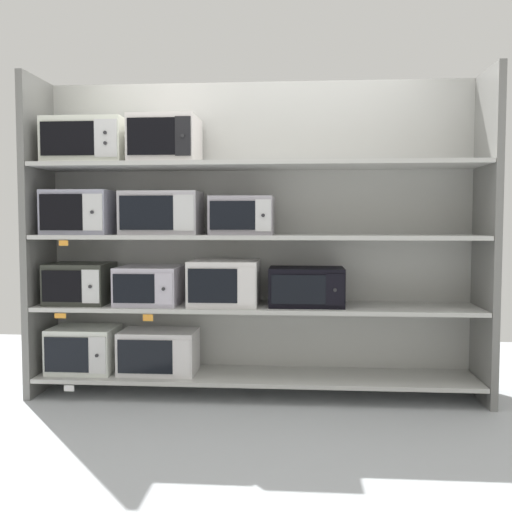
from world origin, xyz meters
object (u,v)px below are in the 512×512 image
object	(u,v)px
microwave_8	(242,216)
microwave_10	(165,141)
microwave_0	(84,349)
microwave_6	(81,213)
microwave_5	(306,287)
microwave_2	(80,283)
microwave_9	(87,142)
microwave_4	(225,283)
microwave_3	(150,285)
microwave_7	(162,213)
microwave_1	(159,352)

from	to	relation	value
microwave_8	microwave_10	xyz separation A→B (m)	(-0.55, -0.00, 0.53)
microwave_0	microwave_6	distance (m)	1.00
microwave_5	microwave_10	world-z (taller)	microwave_10
microwave_2	microwave_9	bearing A→B (deg)	0.08
microwave_0	microwave_8	distance (m)	1.53
microwave_5	microwave_8	size ratio (longest dim) A/B	1.18
microwave_2	microwave_4	xyz separation A→B (m)	(1.06, 0.00, 0.01)
microwave_2	microwave_3	distance (m)	0.52
microwave_4	microwave_6	size ratio (longest dim) A/B	1.03
microwave_0	microwave_7	distance (m)	1.16
microwave_2	microwave_8	xyz separation A→B (m)	(1.19, 0.00, 0.49)
microwave_7	microwave_10	size ratio (longest dim) A/B	1.19
microwave_3	microwave_10	world-z (taller)	microwave_10
microwave_1	microwave_2	distance (m)	0.76
microwave_8	microwave_0	bearing A→B (deg)	-179.99
microwave_1	microwave_10	xyz separation A→B (m)	(0.06, -0.00, 1.52)
microwave_3	microwave_8	xyz separation A→B (m)	(0.67, 0.00, 0.50)
microwave_6	microwave_8	distance (m)	1.17
microwave_7	microwave_9	size ratio (longest dim) A/B	0.96
microwave_7	microwave_9	distance (m)	0.74
microwave_5	microwave_10	bearing A→B (deg)	-179.99
microwave_2	microwave_5	bearing A→B (deg)	0.00
microwave_5	microwave_9	bearing A→B (deg)	180.00
microwave_7	microwave_10	world-z (taller)	microwave_10
microwave_2	microwave_3	xyz separation A→B (m)	(0.52, 0.00, -0.01)
microwave_8	microwave_10	size ratio (longest dim) A/B	0.96
microwave_7	microwave_10	bearing A→B (deg)	-0.03
microwave_3	microwave_6	xyz separation A→B (m)	(-0.50, -0.00, 0.53)
microwave_3	microwave_7	size ratio (longest dim) A/B	0.80
microwave_5	microwave_10	xyz separation A→B (m)	(-1.01, -0.00, 1.04)
microwave_5	microwave_9	distance (m)	1.89
microwave_8	microwave_9	size ratio (longest dim) A/B	0.77
microwave_6	microwave_3	bearing A→B (deg)	0.03
microwave_3	microwave_10	bearing A→B (deg)	-0.06
microwave_2	microwave_8	bearing A→B (deg)	0.00
microwave_2	microwave_6	xyz separation A→B (m)	(0.02, -0.00, 0.52)
microwave_4	microwave_9	world-z (taller)	microwave_9
microwave_2	microwave_8	size ratio (longest dim) A/B	0.98
microwave_1	microwave_4	size ratio (longest dim) A/B	1.13
microwave_2	microwave_10	distance (m)	1.21
microwave_1	microwave_10	world-z (taller)	microwave_10
microwave_5	microwave_9	world-z (taller)	microwave_9
microwave_2	microwave_7	size ratio (longest dim) A/B	0.79
microwave_4	microwave_10	bearing A→B (deg)	-179.98
microwave_8	microwave_2	bearing A→B (deg)	-180.00
microwave_1	microwave_5	size ratio (longest dim) A/B	1.04
microwave_2	microwave_9	size ratio (longest dim) A/B	0.76
microwave_2	microwave_10	bearing A→B (deg)	-0.01
microwave_2	microwave_7	xyz separation A→B (m)	(0.61, -0.00, 0.51)
microwave_0	microwave_10	xyz separation A→B (m)	(0.62, -0.00, 1.51)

